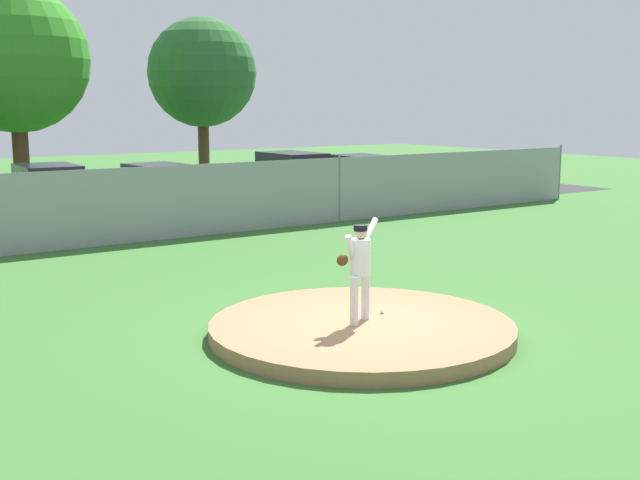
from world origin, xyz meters
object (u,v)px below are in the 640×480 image
at_px(baseball, 382,311).
at_px(traffic_cone_orange, 250,197).
at_px(parked_car_champagne, 365,177).
at_px(parked_car_white, 49,196).
at_px(pitcher_youth, 359,263).
at_px(parked_car_teal, 160,190).
at_px(parked_car_charcoal, 292,179).

bearing_deg(baseball, traffic_cone_orange, 67.73).
bearing_deg(parked_car_champagne, parked_car_white, 178.21).
distance_m(baseball, parked_car_champagne, 17.78).
xyz_separation_m(pitcher_youth, parked_car_white, (-0.44, 14.75, -0.33)).
distance_m(pitcher_youth, traffic_cone_orange, 16.78).
bearing_deg(parked_car_white, parked_car_champagne, -1.79).
xyz_separation_m(pitcher_youth, baseball, (0.63, 0.20, -0.90)).
bearing_deg(parked_car_teal, baseball, -99.77).
distance_m(parked_car_champagne, parked_car_charcoal, 2.98).
bearing_deg(baseball, pitcher_youth, -162.44).
bearing_deg(parked_car_white, baseball, -85.79).
relative_size(parked_car_teal, parked_car_white, 1.02).
relative_size(parked_car_charcoal, parked_car_white, 1.10).
bearing_deg(parked_car_champagne, parked_car_teal, 177.65).
xyz_separation_m(parked_car_champagne, parked_car_white, (-11.77, 0.37, 0.04)).
bearing_deg(parked_car_teal, parked_car_white, 179.51).
height_order(baseball, parked_car_champagne, parked_car_champagne).
height_order(parked_car_champagne, parked_car_charcoal, parked_car_charcoal).
height_order(parked_car_white, traffic_cone_orange, parked_car_white).
distance_m(parked_car_charcoal, traffic_cone_orange, 1.73).
xyz_separation_m(baseball, parked_car_champagne, (10.70, 14.19, 0.54)).
distance_m(parked_car_teal, parked_car_charcoal, 5.28).
distance_m(parked_car_teal, parked_car_champagne, 8.21).
bearing_deg(parked_car_teal, pitcher_youth, -101.99).
distance_m(baseball, parked_car_teal, 14.75).
height_order(parked_car_teal, traffic_cone_orange, parked_car_teal).
xyz_separation_m(pitcher_youth, parked_car_charcoal, (8.40, 14.95, -0.29)).
relative_size(parked_car_champagne, parked_car_white, 1.11).
bearing_deg(parked_car_white, traffic_cone_orange, 4.40).
distance_m(parked_car_white, traffic_cone_orange, 7.30).
xyz_separation_m(baseball, parked_car_teal, (2.50, 14.53, 0.53)).
height_order(pitcher_youth, parked_car_teal, pitcher_youth).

